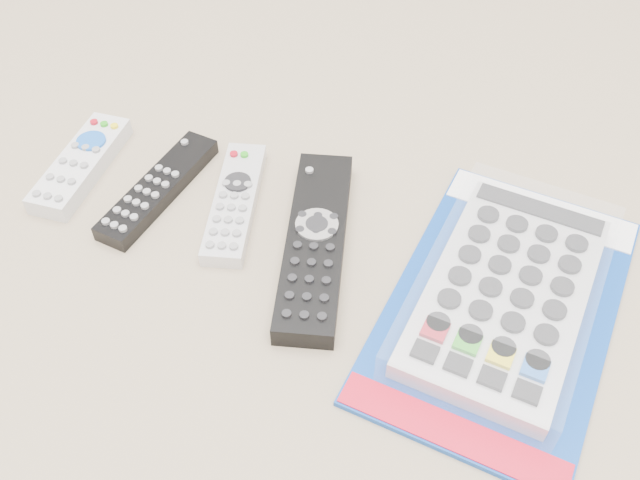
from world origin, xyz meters
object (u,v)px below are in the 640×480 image
(remote_small_grey, at_px, (81,164))
(remote_silver_dvd, at_px, (235,202))
(remote_slim_black, at_px, (158,188))
(remote_large_black, at_px, (315,243))
(jumbo_remote_packaged, at_px, (507,292))

(remote_small_grey, relative_size, remote_silver_dvd, 0.89)
(remote_slim_black, xyz_separation_m, remote_large_black, (0.19, -0.03, 0.00))
(remote_small_grey, relative_size, remote_large_black, 0.63)
(remote_small_grey, distance_m, remote_large_black, 0.29)
(remote_large_black, bearing_deg, remote_slim_black, 160.13)
(remote_small_grey, xyz_separation_m, remote_slim_black, (0.10, -0.01, -0.00))
(remote_slim_black, distance_m, remote_silver_dvd, 0.09)
(remote_silver_dvd, relative_size, remote_large_black, 0.71)
(remote_small_grey, height_order, remote_large_black, remote_large_black)
(remote_slim_black, xyz_separation_m, jumbo_remote_packaged, (0.38, -0.05, 0.01))
(remote_silver_dvd, distance_m, remote_large_black, 0.11)
(remote_silver_dvd, bearing_deg, remote_slim_black, 171.43)
(jumbo_remote_packaged, bearing_deg, remote_large_black, -174.72)
(remote_small_grey, distance_m, jumbo_remote_packaged, 0.48)
(remote_silver_dvd, height_order, jumbo_remote_packaged, jumbo_remote_packaged)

